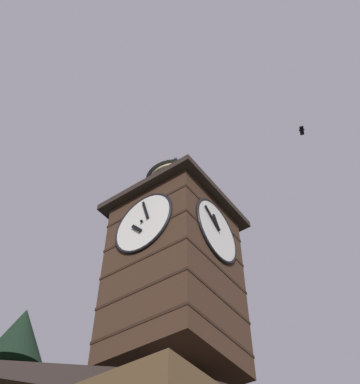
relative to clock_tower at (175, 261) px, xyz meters
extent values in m
cube|color=#422B1E|center=(-0.02, -0.02, -1.05)|extent=(3.55, 3.55, 6.35)
cube|color=black|center=(-0.02, -0.02, -3.47)|extent=(3.59, 3.59, 0.10)
cube|color=black|center=(-0.02, -0.02, -2.28)|extent=(3.59, 3.59, 0.10)
cube|color=black|center=(-0.02, -0.02, -1.09)|extent=(3.59, 3.59, 0.10)
cube|color=black|center=(-0.02, -0.02, 0.11)|extent=(3.59, 3.59, 0.10)
cube|color=black|center=(-0.02, -0.02, 1.30)|extent=(3.59, 3.59, 0.10)
cylinder|color=white|center=(-0.02, 1.78, 0.49)|extent=(2.37, 0.10, 2.37)
torus|color=black|center=(-0.02, 1.81, 0.49)|extent=(2.47, 0.10, 2.47)
cube|color=black|center=(0.13, 1.88, 0.74)|extent=(0.40, 0.04, 0.58)
cube|color=black|center=(0.39, 1.88, 0.76)|extent=(0.85, 0.04, 0.61)
sphere|color=black|center=(-0.02, 1.89, 0.49)|extent=(0.10, 0.10, 0.10)
cylinder|color=white|center=(1.78, -0.02, 0.49)|extent=(0.10, 2.37, 2.37)
torus|color=black|center=(1.81, -0.02, 0.49)|extent=(0.10, 2.47, 2.47)
cube|color=black|center=(1.88, -0.22, 0.27)|extent=(0.04, 0.49, 0.52)
cube|color=black|center=(1.88, 0.12, 0.95)|extent=(0.04, 0.35, 0.96)
sphere|color=black|center=(1.89, -0.02, 0.49)|extent=(0.10, 0.10, 0.10)
cube|color=#2D231E|center=(-0.02, -0.02, 2.25)|extent=(4.25, 4.25, 0.25)
cylinder|color=beige|center=(-0.02, -0.02, 3.28)|extent=(2.20, 2.20, 1.82)
cylinder|color=#2D2319|center=(-0.02, -0.02, 2.60)|extent=(2.26, 2.26, 0.10)
cylinder|color=#2D2319|center=(-0.02, -0.02, 3.05)|extent=(2.26, 2.26, 0.10)
cylinder|color=#2D2319|center=(-0.02, -0.02, 3.51)|extent=(2.26, 2.26, 0.10)
cylinder|color=#2D2319|center=(-0.02, -0.02, 3.97)|extent=(2.26, 2.26, 0.10)
cone|color=#424C5B|center=(-0.02, -0.02, 4.92)|extent=(2.50, 2.50, 1.44)
sphere|color=#384251|center=(-0.02, -0.02, 5.74)|extent=(0.16, 0.16, 0.16)
cone|color=black|center=(2.29, -4.62, -4.11)|extent=(2.97, 2.97, 2.15)
cone|color=black|center=(2.29, -4.62, -2.53)|extent=(2.04, 2.04, 2.17)
ellipsoid|color=black|center=(-5.02, 4.40, 9.91)|extent=(0.26, 0.33, 0.16)
cube|color=black|center=(-4.88, 4.46, 9.91)|extent=(0.34, 0.29, 0.14)
cube|color=black|center=(-5.16, 4.35, 9.91)|extent=(0.34, 0.29, 0.14)
camera|label=1|loc=(11.14, 8.30, -11.36)|focal=47.01mm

